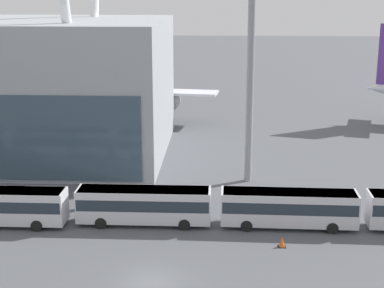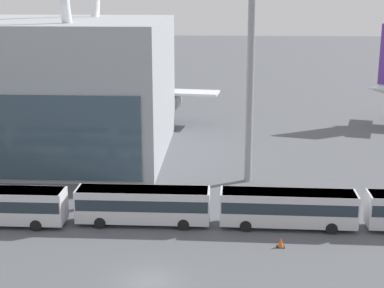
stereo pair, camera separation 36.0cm
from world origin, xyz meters
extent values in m
plane|color=#515459|center=(0.00, 0.00, 0.00)|extent=(440.00, 440.00, 0.00)
cylinder|color=silver|center=(-12.10, 49.43, 5.65)|extent=(8.76, 30.87, 4.98)
sphere|color=silver|center=(-14.02, 34.31, 5.65)|extent=(4.88, 4.88, 4.88)
cone|color=silver|center=(-10.19, 64.55, 5.65)|extent=(5.53, 7.23, 4.73)
cube|color=silver|center=(-11.87, 51.28, 4.78)|extent=(32.73, 8.18, 0.35)
cylinder|color=gray|center=(-2.85, 50.14, 3.22)|extent=(3.01, 3.74, 2.60)
cylinder|color=gray|center=(-20.89, 52.42, 3.22)|extent=(3.01, 3.74, 2.60)
cube|color=#5B338C|center=(-10.29, 63.81, 10.12)|extent=(1.05, 5.22, 7.45)
cube|color=silver|center=(-10.29, 63.81, 6.15)|extent=(13.25, 4.80, 0.28)
cylinder|color=gray|center=(-13.39, 39.29, 2.85)|extent=(0.36, 0.36, 4.60)
cylinder|color=black|center=(-13.39, 39.29, 0.55)|extent=(0.58, 1.15, 1.10)
cylinder|color=gray|center=(-8.66, 50.87, 2.85)|extent=(0.36, 0.36, 4.60)
cylinder|color=black|center=(-8.66, 50.87, 0.55)|extent=(0.58, 1.15, 1.10)
cylinder|color=gray|center=(-15.08, 51.68, 2.85)|extent=(0.36, 0.36, 4.60)
cylinder|color=black|center=(-15.08, 51.68, 0.55)|extent=(0.58, 1.15, 1.10)
cylinder|color=black|center=(-10.68, 10.61, 0.50)|extent=(1.00, 0.30, 1.00)
cylinder|color=black|center=(-10.69, 8.29, 0.50)|extent=(1.00, 0.30, 1.00)
cube|color=silver|center=(-1.79, 10.30, 1.80)|extent=(11.58, 2.55, 2.85)
cube|color=#232D38|center=(-1.79, 10.30, 2.08)|extent=(11.35, 2.58, 1.00)
cube|color=silver|center=(-1.79, 10.30, 3.16)|extent=(11.23, 2.47, 0.12)
cylinder|color=black|center=(1.80, 11.47, 0.50)|extent=(1.00, 0.30, 1.00)
cylinder|color=black|center=(1.81, 9.14, 0.50)|extent=(1.00, 0.30, 1.00)
cylinder|color=black|center=(-5.38, 11.45, 0.50)|extent=(1.00, 0.30, 1.00)
cylinder|color=black|center=(-5.37, 9.13, 0.50)|extent=(1.00, 0.30, 1.00)
cube|color=silver|center=(10.70, 10.23, 1.80)|extent=(11.63, 2.76, 2.85)
cube|color=#232D38|center=(10.70, 10.23, 2.08)|extent=(11.39, 2.79, 1.00)
cube|color=silver|center=(10.70, 10.23, 3.16)|extent=(11.28, 2.68, 0.12)
cylinder|color=black|center=(14.31, 11.32, 0.50)|extent=(1.01, 0.32, 1.00)
cylinder|color=black|center=(14.27, 9.00, 0.50)|extent=(1.01, 0.32, 1.00)
cylinder|color=black|center=(7.14, 11.47, 0.50)|extent=(1.01, 0.32, 1.00)
cylinder|color=black|center=(7.09, 9.14, 0.50)|extent=(1.01, 0.32, 1.00)
cylinder|color=gray|center=(7.75, 22.79, 12.70)|extent=(0.76, 0.76, 25.40)
cube|color=black|center=(9.79, 6.19, 0.01)|extent=(0.64, 0.64, 0.02)
cone|color=#EA5914|center=(9.79, 6.19, 0.42)|extent=(0.48, 0.48, 0.79)
camera|label=1|loc=(4.76, -37.33, 20.01)|focal=55.00mm
camera|label=2|loc=(5.12, -37.32, 20.01)|focal=55.00mm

